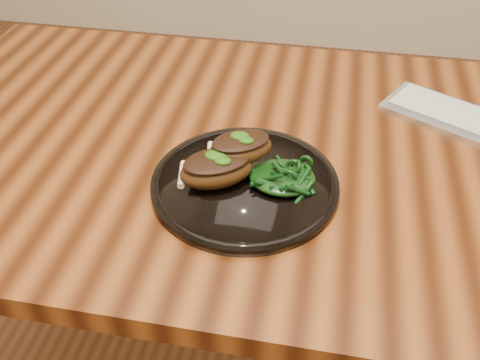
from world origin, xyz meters
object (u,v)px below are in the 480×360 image
greens_heap (283,174)px  lamb_chop_front (216,168)px  desk (316,186)px  plate (245,184)px

greens_heap → lamb_chop_front: bearing=-171.0°
desk → greens_heap: 0.18m
lamb_chop_front → greens_heap: bearing=9.0°
desk → greens_heap: size_ratio=15.31×
plate → lamb_chop_front: size_ratio=2.15×
desk → greens_heap: greens_heap is taller
plate → desk: bearing=48.1°
desk → plate: size_ratio=5.35×
plate → greens_heap: size_ratio=2.86×
desk → plate: plate is taller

